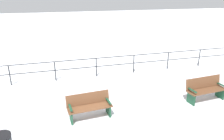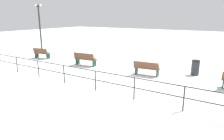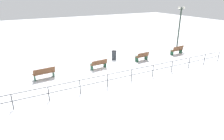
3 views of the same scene
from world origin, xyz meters
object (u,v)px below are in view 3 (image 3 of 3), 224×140
Objects in this scene: bench_second at (142,56)px; bench_third at (99,64)px; lamppost_near at (180,21)px; bench_fourth at (44,73)px; trash_bin at (114,55)px; bench_nearest at (177,50)px.

bench_second is 0.93× the size of bench_third.
bench_second is 0.30× the size of lamppost_near.
bench_fourth is (0.01, 9.23, 0.03)m from bench_second.
bench_fourth is at bearing 102.97° from trash_bin.
bench_nearest is at bearing 134.38° from lamppost_near.
bench_fourth is 1.87× the size of trash_bin.
trash_bin is at bearing 92.84° from lamppost_near.
lamppost_near is (2.07, -6.74, 2.68)m from bench_second.
bench_nearest is 9.23m from bench_third.
bench_fourth is (0.02, 13.84, -0.01)m from bench_nearest.
bench_nearest is 0.94× the size of bench_fourth.
bench_second is 4.62m from bench_third.
bench_fourth is at bearing 97.35° from lamppost_near.
lamppost_near reaches higher than bench_second.
bench_nearest is 1.09× the size of bench_second.
bench_third is at bearing -94.46° from bench_fourth.
trash_bin is (1.61, -2.40, 0.01)m from bench_third.
lamppost_near reaches higher than bench_third.
bench_second is at bearing -126.29° from trash_bin.
bench_second is 0.86× the size of bench_fourth.
bench_second is 7.55m from lamppost_near.
bench_fourth is at bearing 86.27° from bench_nearest.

